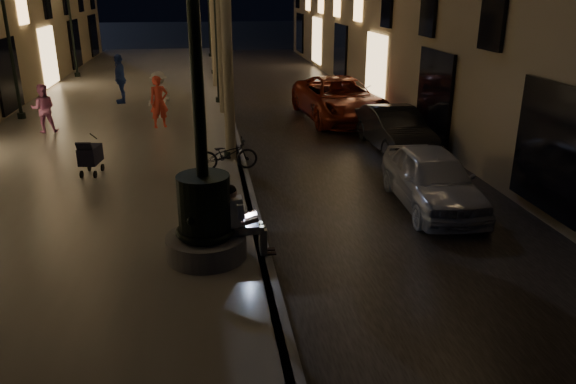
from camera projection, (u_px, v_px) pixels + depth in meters
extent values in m
plane|color=black|center=(228.00, 112.00, 22.12)|extent=(120.00, 120.00, 0.00)
cube|color=black|center=(303.00, 109.00, 22.54)|extent=(6.00, 45.00, 0.02)
cube|color=slate|center=(123.00, 112.00, 21.53)|extent=(8.00, 45.00, 0.20)
cube|color=#59595B|center=(228.00, 109.00, 22.09)|extent=(0.25, 45.00, 0.20)
cylinder|color=#59595B|center=(207.00, 246.00, 9.78)|extent=(1.40, 1.40, 0.40)
cylinder|color=black|center=(204.00, 206.00, 9.52)|extent=(0.90, 0.90, 1.10)
torus|color=black|center=(206.00, 230.00, 9.67)|extent=(1.04, 1.04, 0.10)
torus|color=black|center=(203.00, 184.00, 9.38)|extent=(0.89, 0.89, 0.09)
cylinder|color=black|center=(197.00, 79.00, 8.78)|extent=(0.20, 0.20, 3.20)
cube|color=gray|center=(238.00, 229.00, 9.76)|extent=(0.35, 0.23, 0.17)
cube|color=silver|center=(234.00, 212.00, 9.64)|extent=(0.43, 0.25, 0.55)
sphere|color=tan|center=(231.00, 193.00, 9.51)|extent=(0.20, 0.20, 0.20)
sphere|color=black|center=(231.00, 191.00, 9.49)|extent=(0.20, 0.20, 0.20)
cube|color=gray|center=(251.00, 230.00, 9.71)|extent=(0.44, 0.12, 0.13)
cube|color=gray|center=(250.00, 226.00, 9.87)|extent=(0.44, 0.12, 0.13)
cube|color=gray|center=(264.00, 242.00, 9.82)|extent=(0.12, 0.12, 0.49)
cube|color=gray|center=(262.00, 238.00, 9.98)|extent=(0.12, 0.12, 0.49)
cube|color=black|center=(269.00, 254.00, 9.91)|extent=(0.25, 0.10, 0.03)
cube|color=black|center=(268.00, 249.00, 10.07)|extent=(0.25, 0.10, 0.03)
cube|color=black|center=(252.00, 224.00, 9.76)|extent=(0.23, 0.32, 0.02)
cube|color=black|center=(243.00, 219.00, 9.71)|extent=(0.08, 0.32, 0.21)
cube|color=#B0C5FB|center=(244.00, 219.00, 9.71)|extent=(0.06, 0.29, 0.17)
cylinder|color=#6B604C|center=(228.00, 66.00, 14.66)|extent=(0.28, 0.28, 5.00)
cylinder|color=#6B604C|center=(221.00, 42.00, 20.21)|extent=(0.28, 0.28, 5.10)
cylinder|color=#6B604C|center=(214.00, 32.00, 25.80)|extent=(0.28, 0.28, 4.90)
cylinder|color=#6B604C|center=(212.00, 21.00, 31.33)|extent=(0.28, 0.28, 5.20)
cylinder|color=black|center=(229.00, 154.00, 15.48)|extent=(0.28, 0.28, 0.20)
cylinder|color=black|center=(226.00, 77.00, 14.75)|extent=(0.12, 0.12, 4.40)
cylinder|color=black|center=(219.00, 100.00, 22.90)|extent=(0.28, 0.28, 0.20)
cylinder|color=black|center=(217.00, 47.00, 22.18)|extent=(0.12, 0.12, 4.40)
cylinder|color=black|center=(214.00, 72.00, 30.33)|extent=(0.28, 0.28, 0.20)
cylinder|color=black|center=(212.00, 32.00, 29.60)|extent=(0.12, 0.12, 4.40)
cylinder|color=black|center=(211.00, 55.00, 37.75)|extent=(0.28, 0.28, 0.20)
cylinder|color=black|center=(209.00, 22.00, 37.03)|extent=(0.12, 0.12, 4.40)
cylinder|color=black|center=(22.00, 116.00, 20.05)|extent=(0.28, 0.28, 0.20)
cylinder|color=black|center=(12.00, 56.00, 19.33)|extent=(0.12, 0.12, 4.40)
cylinder|color=black|center=(77.00, 75.00, 29.33)|extent=(0.28, 0.28, 0.20)
cylinder|color=black|center=(72.00, 33.00, 28.61)|extent=(0.12, 0.12, 4.40)
cube|color=black|center=(90.00, 155.00, 13.95)|extent=(0.53, 0.76, 0.42)
cube|color=black|center=(84.00, 147.00, 13.55)|extent=(0.40, 0.22, 0.28)
cylinder|color=black|center=(82.00, 174.00, 13.84)|extent=(0.07, 0.19, 0.19)
cylinder|color=black|center=(95.00, 174.00, 13.83)|extent=(0.07, 0.19, 0.19)
cylinder|color=black|center=(89.00, 167.00, 14.36)|extent=(0.07, 0.19, 0.19)
cylinder|color=black|center=(103.00, 167.00, 14.36)|extent=(0.07, 0.19, 0.19)
cylinder|color=black|center=(93.00, 136.00, 14.17)|extent=(0.10, 0.42, 0.26)
imported|color=#B8B9C0|center=(432.00, 179.00, 12.40)|extent=(1.73, 3.90, 1.30)
imported|color=black|center=(394.00, 129.00, 16.80)|extent=(1.50, 3.90, 1.27)
imported|color=maroon|center=(339.00, 99.00, 20.56)|extent=(2.89, 5.65, 1.53)
imported|color=red|center=(159.00, 102.00, 18.57)|extent=(0.73, 0.60, 1.71)
imported|color=#C669A0|center=(43.00, 108.00, 17.97)|extent=(0.83, 0.70, 1.55)
imported|color=silver|center=(159.00, 95.00, 19.96)|extent=(1.13, 1.22, 1.65)
imported|color=navy|center=(120.00, 79.00, 22.47)|extent=(0.69, 1.21, 1.94)
imported|color=black|center=(227.00, 154.00, 14.36)|extent=(1.61, 0.70, 0.82)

